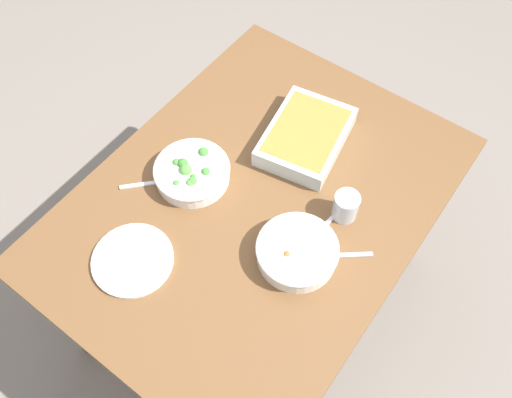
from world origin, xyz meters
TOP-DOWN VIEW (x-y plane):
  - ground_plane at (0.00, 0.00)m, footprint 6.00×6.00m
  - dining_table at (0.00, 0.00)m, footprint 1.20×0.90m
  - stew_bowl at (-0.08, -0.20)m, footprint 0.22×0.22m
  - broccoli_bowl at (-0.05, 0.19)m, footprint 0.22×0.22m
  - baking_dish at (0.26, -0.00)m, footprint 0.33×0.27m
  - drink_cup at (0.11, -0.23)m, footprint 0.07×0.07m
  - side_plate at (-0.35, 0.15)m, footprint 0.22×0.22m
  - spoon_by_stew at (-0.02, -0.27)m, footprint 0.12×0.15m
  - spoon_by_broccoli at (-0.12, 0.26)m, footprint 0.14×0.14m
  - fork_on_table at (0.10, -0.21)m, footprint 0.18×0.03m

SIDE VIEW (x-z plane):
  - ground_plane at x=0.00m, z-range 0.00..0.00m
  - dining_table at x=0.00m, z-range 0.28..1.02m
  - fork_on_table at x=0.10m, z-range 0.74..0.75m
  - spoon_by_stew at x=-0.02m, z-range 0.74..0.75m
  - spoon_by_broccoli at x=-0.12m, z-range 0.74..0.75m
  - side_plate at x=-0.35m, z-range 0.74..0.75m
  - broccoli_bowl at x=-0.05m, z-range 0.74..0.80m
  - stew_bowl at x=-0.08m, z-range 0.74..0.80m
  - baking_dish at x=0.26m, z-range 0.74..0.80m
  - drink_cup at x=0.11m, z-range 0.74..0.82m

